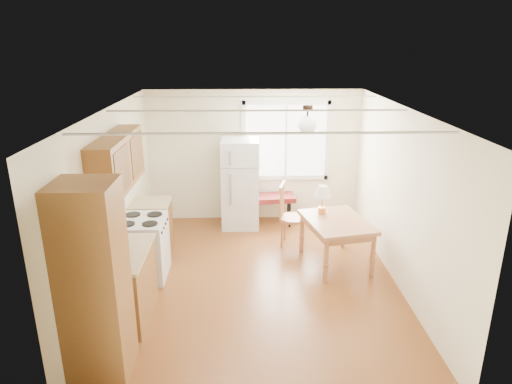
{
  "coord_description": "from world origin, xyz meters",
  "views": [
    {
      "loc": [
        -0.18,
        -5.92,
        3.37
      ],
      "look_at": [
        -0.01,
        0.66,
        1.15
      ],
      "focal_mm": 32.0,
      "sensor_mm": 36.0,
      "label": 1
    }
  ],
  "objects_px": {
    "dining_table": "(336,226)",
    "chair": "(287,210)",
    "refrigerator": "(240,183)",
    "bench": "(262,199)"
  },
  "relations": [
    {
      "from": "refrigerator",
      "to": "bench",
      "type": "bearing_deg",
      "value": 7.52
    },
    {
      "from": "dining_table",
      "to": "chair",
      "type": "relative_size",
      "value": 1.24
    },
    {
      "from": "refrigerator",
      "to": "chair",
      "type": "bearing_deg",
      "value": -46.29
    },
    {
      "from": "bench",
      "to": "dining_table",
      "type": "height_order",
      "value": "dining_table"
    },
    {
      "from": "refrigerator",
      "to": "chair",
      "type": "relative_size",
      "value": 1.54
    },
    {
      "from": "dining_table",
      "to": "chair",
      "type": "height_order",
      "value": "chair"
    },
    {
      "from": "bench",
      "to": "chair",
      "type": "relative_size",
      "value": 1.17
    },
    {
      "from": "refrigerator",
      "to": "chair",
      "type": "distance_m",
      "value": 1.19
    },
    {
      "from": "refrigerator",
      "to": "dining_table",
      "type": "height_order",
      "value": "refrigerator"
    },
    {
      "from": "bench",
      "to": "dining_table",
      "type": "bearing_deg",
      "value": -62.52
    }
  ]
}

